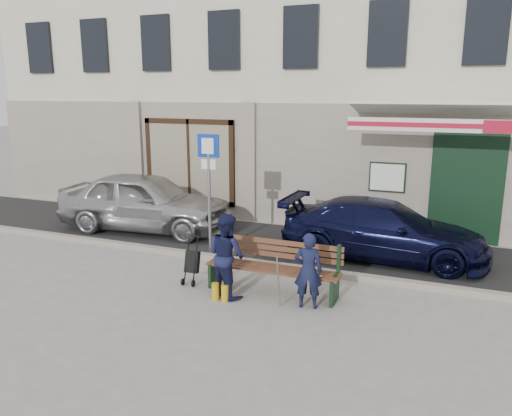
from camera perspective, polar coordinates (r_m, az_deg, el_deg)
The scene contains 11 objects.
ground at distance 9.10m, azimuth -4.74°, elevation -9.44°, with size 80.00×80.00×0.00m, color #9E9991.
asphalt_lane at distance 11.79m, azimuth 2.03°, elevation -4.05°, with size 60.00×3.20×0.01m, color #282828.
curb at distance 10.35m, azimuth -1.01°, elevation -6.20°, with size 60.00×0.18×0.12m, color #9E9384.
building at distance 16.46m, azimuth 8.91°, elevation 18.19°, with size 20.00×8.27×10.00m.
car_silver at distance 13.05m, azimuth -12.54°, elevation 0.74°, with size 1.78×4.43×1.51m, color #B2B2B7.
car_navy at distance 10.95m, azimuth 14.32°, elevation -2.44°, with size 1.75×4.31×1.25m, color black.
parking_sign at distance 10.67m, azimuth -5.40°, elevation 3.74°, with size 0.49×0.08×2.62m.
bench at distance 8.88m, azimuth 1.65°, elevation -6.83°, with size 2.40×1.17×0.98m.
man at distance 8.25m, azimuth 5.98°, elevation -7.13°, with size 0.47×0.31×1.28m, color #131835.
woman at distance 8.66m, azimuth -3.38°, elevation -5.39°, with size 0.72×0.56×1.48m, color #16193D.
stroller at distance 9.39m, azimuth -7.32°, elevation -6.24°, with size 0.27×0.37×0.89m.
Camera 1 is at (3.82, -7.49, 3.50)m, focal length 35.00 mm.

